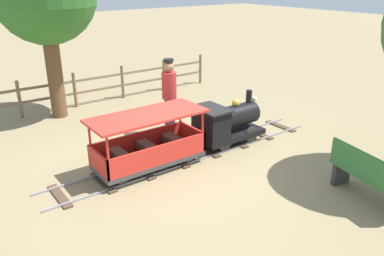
{
  "coord_description": "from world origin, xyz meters",
  "views": [
    {
      "loc": [
        5.34,
        -3.56,
        3.18
      ],
      "look_at": [
        0.0,
        0.37,
        0.55
      ],
      "focal_mm": 36.3,
      "sensor_mm": 36.0,
      "label": 1
    }
  ],
  "objects_px": {
    "locomotive": "(226,122)",
    "park_bench": "(369,177)",
    "passenger_car": "(149,147)",
    "conductor_person": "(169,91)"
  },
  "relations": [
    {
      "from": "passenger_car",
      "to": "locomotive",
      "type": "bearing_deg",
      "value": 90.0
    },
    {
      "from": "locomotive",
      "to": "conductor_person",
      "type": "xyz_separation_m",
      "value": [
        -1.11,
        -0.58,
        0.47
      ]
    },
    {
      "from": "locomotive",
      "to": "park_bench",
      "type": "xyz_separation_m",
      "value": [
        2.84,
        0.31,
        -0.07
      ]
    },
    {
      "from": "locomotive",
      "to": "park_bench",
      "type": "distance_m",
      "value": 2.86
    },
    {
      "from": "conductor_person",
      "to": "passenger_car",
      "type": "bearing_deg",
      "value": -46.28
    },
    {
      "from": "locomotive",
      "to": "passenger_car",
      "type": "height_order",
      "value": "locomotive"
    },
    {
      "from": "locomotive",
      "to": "conductor_person",
      "type": "height_order",
      "value": "conductor_person"
    },
    {
      "from": "park_bench",
      "to": "conductor_person",
      "type": "bearing_deg",
      "value": -167.24
    },
    {
      "from": "passenger_car",
      "to": "park_bench",
      "type": "xyz_separation_m",
      "value": [
        2.84,
        2.06,
        -0.01
      ]
    },
    {
      "from": "locomotive",
      "to": "passenger_car",
      "type": "relative_size",
      "value": 0.72
    }
  ]
}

